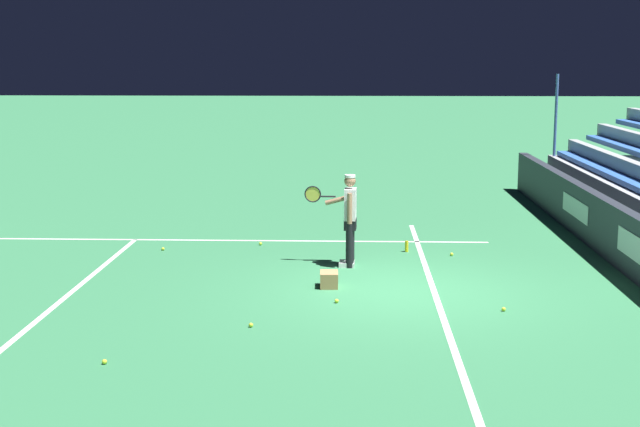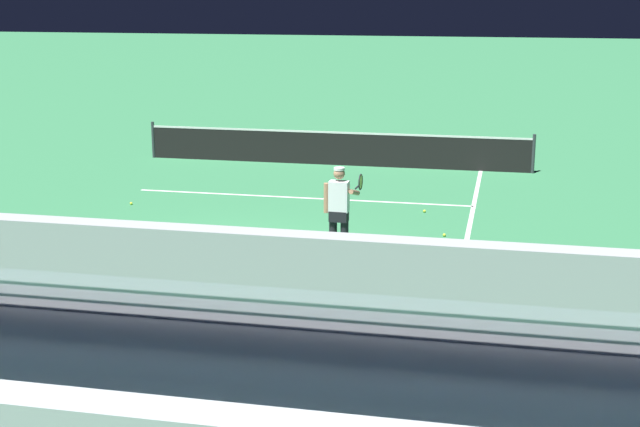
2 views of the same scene
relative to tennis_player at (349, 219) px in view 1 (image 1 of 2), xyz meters
name	(u,v)px [view 1 (image 1 of 2)]	position (x,y,z in m)	size (l,w,h in m)	color
ground_plane	(404,292)	(-1.83, -0.93, -0.89)	(160.00, 160.00, 0.00)	#337A4C
court_baseline_white	(434,292)	(-1.83, -1.43, -0.89)	(12.00, 0.10, 0.01)	white
court_sideline_white	(205,240)	(2.28, 3.07, -0.89)	(0.10, 12.00, 0.01)	white
court_service_line_white	(76,288)	(-1.83, 4.57, -0.89)	(8.22, 0.10, 0.01)	white
tennis_player	(349,219)	(0.00, 0.00, 0.00)	(0.61, 0.98, 1.71)	black
ball_box_cardboard	(329,279)	(-1.56, 0.32, -0.76)	(0.40, 0.30, 0.26)	#A87F51
tennis_ball_far_left	(104,362)	(-5.54, 3.05, -0.86)	(0.07, 0.07, 0.07)	#CCE533
tennis_ball_near_player	(452,254)	(0.95, -2.01, -0.86)	(0.07, 0.07, 0.07)	#CCE533
tennis_ball_midcourt	(251,325)	(-3.90, 1.38, -0.86)	(0.07, 0.07, 0.07)	#CCE533
tennis_ball_toward_net	(504,309)	(-2.93, -2.39, -0.86)	(0.07, 0.07, 0.07)	#CCE533
tennis_ball_by_box	(337,301)	(-2.56, 0.17, -0.86)	(0.07, 0.07, 0.07)	#CCE533
tennis_ball_on_baseline	(261,244)	(1.82, 1.83, -0.86)	(0.07, 0.07, 0.07)	#CCE533
tennis_ball_far_right	(163,249)	(1.23, 3.75, -0.86)	(0.07, 0.07, 0.07)	#CCE533
water_bottle	(407,246)	(1.29, -1.15, -0.78)	(0.07, 0.07, 0.22)	yellow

